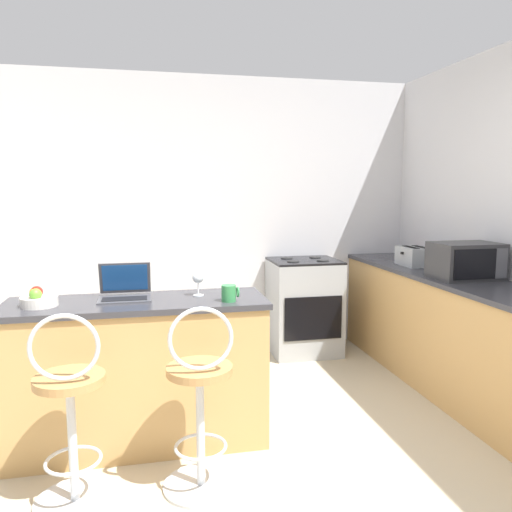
{
  "coord_description": "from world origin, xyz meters",
  "views": [
    {
      "loc": [
        -0.54,
        -2.06,
        1.55
      ],
      "look_at": [
        0.33,
        2.0,
        1.0
      ],
      "focal_mm": 35.0,
      "sensor_mm": 36.0,
      "label": 1
    }
  ],
  "objects_px": {
    "wine_glass_tall": "(198,279)",
    "mug_red": "(410,253)",
    "bar_stool_far": "(200,404)",
    "laptop": "(125,290)",
    "toaster": "(415,256)",
    "microwave": "(466,261)",
    "stove_range": "(304,306)",
    "fruit_bowl": "(38,299)",
    "mug_green": "(229,293)",
    "bar_stool_near": "(71,416)"
  },
  "relations": [
    {
      "from": "wine_glass_tall",
      "to": "mug_red",
      "type": "xyz_separation_m",
      "value": [
        2.17,
        1.31,
        -0.06
      ]
    },
    {
      "from": "stove_range",
      "to": "fruit_bowl",
      "type": "height_order",
      "value": "fruit_bowl"
    },
    {
      "from": "laptop",
      "to": "wine_glass_tall",
      "type": "distance_m",
      "value": 0.44
    },
    {
      "from": "microwave",
      "to": "stove_range",
      "type": "distance_m",
      "value": 1.59
    },
    {
      "from": "microwave",
      "to": "fruit_bowl",
      "type": "height_order",
      "value": "microwave"
    },
    {
      "from": "stove_range",
      "to": "fruit_bowl",
      "type": "bearing_deg",
      "value": -144.18
    },
    {
      "from": "laptop",
      "to": "mug_red",
      "type": "height_order",
      "value": "laptop"
    },
    {
      "from": "wine_glass_tall",
      "to": "mug_red",
      "type": "bearing_deg",
      "value": 31.08
    },
    {
      "from": "wine_glass_tall",
      "to": "mug_red",
      "type": "distance_m",
      "value": 2.53
    },
    {
      "from": "bar_stool_near",
      "to": "microwave",
      "type": "distance_m",
      "value": 2.84
    },
    {
      "from": "bar_stool_near",
      "to": "toaster",
      "type": "relative_size",
      "value": 3.25
    },
    {
      "from": "mug_green",
      "to": "mug_red",
      "type": "xyz_separation_m",
      "value": [
        2.0,
        1.5,
        -0.0
      ]
    },
    {
      "from": "mug_red",
      "to": "bar_stool_far",
      "type": "bearing_deg",
      "value": -139.14
    },
    {
      "from": "fruit_bowl",
      "to": "mug_red",
      "type": "bearing_deg",
      "value": 24.39
    },
    {
      "from": "bar_stool_far",
      "to": "toaster",
      "type": "xyz_separation_m",
      "value": [
        2.01,
        1.45,
        0.52
      ]
    },
    {
      "from": "bar_stool_near",
      "to": "laptop",
      "type": "relative_size",
      "value": 3.23
    },
    {
      "from": "bar_stool_near",
      "to": "mug_red",
      "type": "height_order",
      "value": "bar_stool_near"
    },
    {
      "from": "laptop",
      "to": "fruit_bowl",
      "type": "bearing_deg",
      "value": -167.03
    },
    {
      "from": "microwave",
      "to": "mug_red",
      "type": "height_order",
      "value": "microwave"
    },
    {
      "from": "bar_stool_near",
      "to": "fruit_bowl",
      "type": "xyz_separation_m",
      "value": [
        -0.23,
        0.53,
        0.48
      ]
    },
    {
      "from": "toaster",
      "to": "mug_red",
      "type": "height_order",
      "value": "toaster"
    },
    {
      "from": "bar_stool_far",
      "to": "mug_red",
      "type": "height_order",
      "value": "bar_stool_far"
    },
    {
      "from": "toaster",
      "to": "wine_glass_tall",
      "type": "relative_size",
      "value": 2.04
    },
    {
      "from": "laptop",
      "to": "microwave",
      "type": "xyz_separation_m",
      "value": [
        2.42,
        0.16,
        0.08
      ]
    },
    {
      "from": "mug_red",
      "to": "laptop",
      "type": "bearing_deg",
      "value": -153.72
    },
    {
      "from": "laptop",
      "to": "microwave",
      "type": "height_order",
      "value": "microwave"
    },
    {
      "from": "toaster",
      "to": "stove_range",
      "type": "xyz_separation_m",
      "value": [
        -0.82,
        0.55,
        -0.53
      ]
    },
    {
      "from": "bar_stool_far",
      "to": "mug_green",
      "type": "distance_m",
      "value": 0.68
    },
    {
      "from": "mug_red",
      "to": "microwave",
      "type": "bearing_deg",
      "value": -99.26
    },
    {
      "from": "mug_red",
      "to": "stove_range",
      "type": "bearing_deg",
      "value": 175.64
    },
    {
      "from": "wine_glass_tall",
      "to": "mug_green",
      "type": "relative_size",
      "value": 1.44
    },
    {
      "from": "bar_stool_near",
      "to": "stove_range",
      "type": "height_order",
      "value": "bar_stool_near"
    },
    {
      "from": "laptop",
      "to": "toaster",
      "type": "bearing_deg",
      "value": 18.86
    },
    {
      "from": "mug_green",
      "to": "bar_stool_far",
      "type": "bearing_deg",
      "value": -117.62
    },
    {
      "from": "bar_stool_near",
      "to": "stove_range",
      "type": "relative_size",
      "value": 1.1
    },
    {
      "from": "microwave",
      "to": "toaster",
      "type": "distance_m",
      "value": 0.67
    },
    {
      "from": "bar_stool_far",
      "to": "microwave",
      "type": "distance_m",
      "value": 2.26
    },
    {
      "from": "laptop",
      "to": "toaster",
      "type": "distance_m",
      "value": 2.53
    },
    {
      "from": "microwave",
      "to": "mug_red",
      "type": "xyz_separation_m",
      "value": [
        0.18,
        1.13,
        -0.09
      ]
    },
    {
      "from": "bar_stool_near",
      "to": "mug_red",
      "type": "relative_size",
      "value": 10.63
    },
    {
      "from": "bar_stool_near",
      "to": "bar_stool_far",
      "type": "height_order",
      "value": "same"
    },
    {
      "from": "stove_range",
      "to": "bar_stool_far",
      "type": "bearing_deg",
      "value": -120.7
    },
    {
      "from": "stove_range",
      "to": "mug_green",
      "type": "xyz_separation_m",
      "value": [
        -0.97,
        -1.58,
        0.5
      ]
    },
    {
      "from": "bar_stool_near",
      "to": "wine_glass_tall",
      "type": "bearing_deg",
      "value": 41.98
    },
    {
      "from": "stove_range",
      "to": "microwave",
      "type": "bearing_deg",
      "value": -54.94
    },
    {
      "from": "mug_green",
      "to": "mug_red",
      "type": "relative_size",
      "value": 1.11
    },
    {
      "from": "bar_stool_near",
      "to": "laptop",
      "type": "height_order",
      "value": "laptop"
    },
    {
      "from": "bar_stool_near",
      "to": "mug_green",
      "type": "distance_m",
      "value": 1.06
    },
    {
      "from": "bar_stool_far",
      "to": "mug_red",
      "type": "distance_m",
      "value": 2.98
    },
    {
      "from": "fruit_bowl",
      "to": "mug_red",
      "type": "xyz_separation_m",
      "value": [
        3.08,
        1.4,
        0.01
      ]
    }
  ]
}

